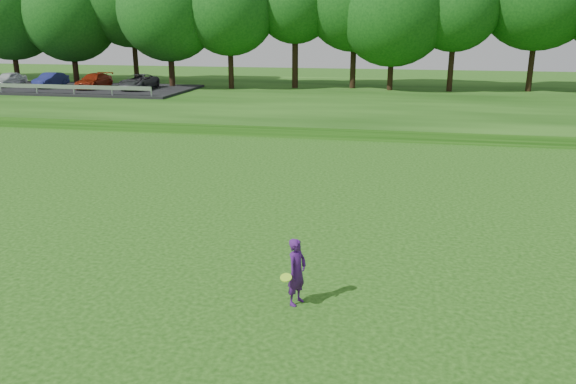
# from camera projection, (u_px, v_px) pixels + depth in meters

# --- Properties ---
(ground) EXTENTS (140.00, 140.00, 0.00)m
(ground) POSITION_uv_depth(u_px,v_px,m) (147.00, 306.00, 12.07)
(ground) COLOR #153E0B
(ground) RESTS_ON ground
(berm) EXTENTS (130.00, 30.00, 0.60)m
(berm) POSITION_uv_depth(u_px,v_px,m) (335.00, 98.00, 43.93)
(berm) COLOR #153E0B
(berm) RESTS_ON ground
(walking_path) EXTENTS (130.00, 1.60, 0.04)m
(walking_path) POSITION_uv_depth(u_px,v_px,m) (305.00, 135.00, 30.86)
(walking_path) COLOR gray
(walking_path) RESTS_ON ground
(parking_lot) EXTENTS (24.00, 9.00, 1.38)m
(parking_lot) POSITION_uv_depth(u_px,v_px,m) (56.00, 85.00, 47.04)
(parking_lot) COLOR black
(parking_lot) RESTS_ON berm
(woman) EXTENTS (0.56, 0.77, 1.49)m
(woman) POSITION_uv_depth(u_px,v_px,m) (297.00, 272.00, 11.99)
(woman) COLOR #461767
(woman) RESTS_ON ground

